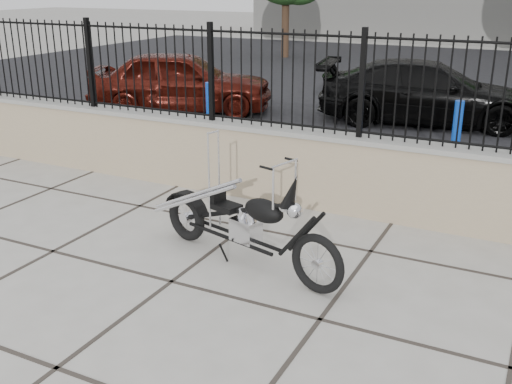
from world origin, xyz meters
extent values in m
plane|color=#99968E|center=(0.00, 0.00, 0.00)|extent=(90.00, 90.00, 0.00)
plane|color=black|center=(0.00, 12.50, 0.00)|extent=(30.00, 30.00, 0.00)
cube|color=gray|center=(0.00, 2.50, 0.48)|extent=(14.00, 0.36, 0.96)
cube|color=black|center=(0.00, 2.50, 1.56)|extent=(14.00, 0.08, 1.20)
imported|color=#441009|center=(-4.19, 6.59, 0.66)|extent=(4.17, 2.92, 1.32)
imported|color=black|center=(0.75, 7.81, 0.61)|extent=(4.47, 2.44, 1.23)
cylinder|color=blue|center=(-2.15, 4.37, 0.55)|extent=(0.14, 0.14, 1.10)
cylinder|color=#0B2EB3|center=(1.81, 4.62, 0.55)|extent=(0.15, 0.15, 1.09)
cylinder|color=#382619|center=(-6.15, 16.48, 1.35)|extent=(0.27, 0.27, 2.70)
camera|label=1|loc=(2.98, -4.17, 2.70)|focal=42.00mm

